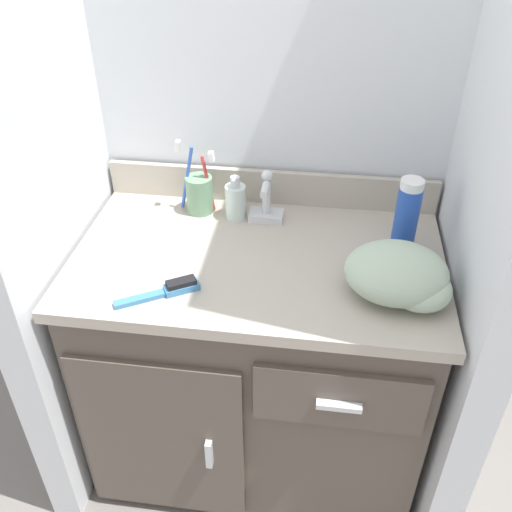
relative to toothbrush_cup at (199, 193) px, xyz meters
name	(u,v)px	position (x,y,z in m)	size (l,w,h in m)	color
ground_plane	(257,443)	(0.18, -0.19, -0.79)	(6.00, 6.00, 0.00)	slate
wall_back	(275,63)	(0.18, 0.13, 0.31)	(1.08, 0.08, 2.20)	silver
wall_left	(27,100)	(-0.32, -0.19, 0.31)	(0.08, 0.62, 2.20)	silver
wall_right	(511,125)	(0.68, -0.19, 0.31)	(0.08, 0.62, 2.20)	silver
vanity	(257,359)	(0.18, -0.19, -0.41)	(0.90, 0.56, 0.73)	brown
backsplash	(270,187)	(0.18, 0.07, -0.01)	(0.90, 0.02, 0.09)	#B2A899
sink_faucet	(266,203)	(0.18, -0.02, -0.01)	(0.09, 0.09, 0.14)	silver
toothbrush_cup	(199,193)	(0.00, 0.00, 0.00)	(0.10, 0.07, 0.20)	gray
soap_dispenser	(236,201)	(0.10, -0.02, 0.00)	(0.05, 0.06, 0.13)	silver
shaving_cream_can	(407,216)	(0.53, -0.11, 0.04)	(0.06, 0.06, 0.19)	#234CB2
hairbrush	(169,290)	(0.01, -0.35, -0.04)	(0.18, 0.12, 0.03)	teal
hand_towel	(402,276)	(0.51, -0.29, 0.00)	(0.23, 0.20, 0.12)	#A8BCA3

